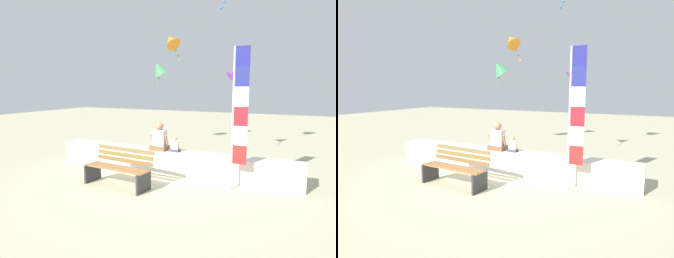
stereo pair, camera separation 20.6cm
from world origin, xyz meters
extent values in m
plane|color=#B7B08E|center=(0.00, 0.00, 0.00)|extent=(40.00, 40.00, 0.00)
cube|color=silver|center=(0.00, 0.88, 0.30)|extent=(6.98, 0.62, 0.60)
cube|color=olive|center=(-0.58, -0.91, 0.45)|extent=(1.68, 0.21, 0.03)
cube|color=brown|center=(-0.57, -0.80, 0.45)|extent=(1.68, 0.21, 0.03)
cube|color=olive|center=(-0.56, -0.69, 0.45)|extent=(1.68, 0.21, 0.03)
cube|color=#8A5F42|center=(-0.55, -0.58, 0.45)|extent=(1.68, 0.21, 0.03)
cube|color=olive|center=(-0.54, -0.47, 0.57)|extent=(1.68, 0.19, 0.10)
cube|color=olive|center=(-0.54, -0.45, 0.70)|extent=(1.68, 0.19, 0.10)
cube|color=olive|center=(-0.54, -0.43, 0.83)|extent=(1.68, 0.19, 0.10)
cube|color=#2D2D33|center=(-1.34, -0.68, 0.23)|extent=(0.09, 0.53, 0.45)
cube|color=#2D2D33|center=(0.21, -0.81, 0.23)|extent=(0.09, 0.53, 0.45)
cube|color=brown|center=(-0.25, 0.84, 0.66)|extent=(0.46, 0.38, 0.13)
cube|color=silver|center=(-0.25, 0.84, 0.94)|extent=(0.35, 0.23, 0.44)
cylinder|color=#9F6D50|center=(-0.47, 0.82, 0.89)|extent=(0.07, 0.18, 0.32)
cylinder|color=#9F6D50|center=(-0.03, 0.82, 0.89)|extent=(0.07, 0.18, 0.32)
sphere|color=#9F6D50|center=(-0.25, 0.84, 1.27)|extent=(0.22, 0.22, 0.22)
cube|color=#373C4D|center=(0.23, 0.84, 0.63)|extent=(0.25, 0.21, 0.07)
cube|color=white|center=(0.23, 0.84, 0.79)|extent=(0.19, 0.13, 0.24)
cylinder|color=tan|center=(0.11, 0.83, 0.76)|extent=(0.04, 0.10, 0.18)
cylinder|color=tan|center=(0.35, 0.83, 0.76)|extent=(0.04, 0.10, 0.18)
sphere|color=tan|center=(0.23, 0.84, 0.97)|extent=(0.12, 0.12, 0.12)
cylinder|color=#B7B7BC|center=(1.92, 0.23, 1.60)|extent=(0.05, 0.05, 3.21)
cube|color=red|center=(2.10, 0.23, 0.83)|extent=(0.30, 0.02, 0.43)
cube|color=white|center=(2.10, 0.23, 1.26)|extent=(0.30, 0.02, 0.43)
cube|color=red|center=(2.10, 0.23, 1.70)|extent=(0.30, 0.02, 0.43)
cube|color=white|center=(2.10, 0.23, 2.13)|extent=(0.30, 0.02, 0.43)
cube|color=navy|center=(2.10, 0.23, 2.56)|extent=(0.30, 0.02, 0.43)
cube|color=navy|center=(2.10, 0.23, 2.99)|extent=(0.30, 0.02, 0.43)
cone|color=purple|center=(1.14, 3.73, 2.80)|extent=(0.79, 0.76, 0.63)
sphere|color=purple|center=(1.20, 3.65, 2.62)|extent=(0.08, 0.08, 0.08)
sphere|color=purple|center=(1.26, 3.57, 2.44)|extent=(0.08, 0.08, 0.08)
sphere|color=purple|center=(1.32, 3.49, 2.26)|extent=(0.08, 0.08, 0.08)
sphere|color=purple|center=(1.38, 3.41, 2.08)|extent=(0.08, 0.08, 0.08)
cone|color=green|center=(-1.94, 4.05, 3.04)|extent=(0.88, 0.84, 0.65)
sphere|color=#4E9E4A|center=(-2.00, 4.13, 2.86)|extent=(0.08, 0.08, 0.08)
sphere|color=#4E9E4A|center=(-2.05, 4.21, 2.68)|extent=(0.08, 0.08, 0.08)
sphere|color=#4E9E4A|center=(-2.11, 4.30, 2.50)|extent=(0.08, 0.08, 0.08)
cone|color=orange|center=(-1.45, 4.12, 4.07)|extent=(0.91, 0.85, 0.73)
sphere|color=orange|center=(-1.39, 4.21, 3.89)|extent=(0.08, 0.08, 0.08)
sphere|color=orange|center=(-1.34, 4.29, 3.71)|extent=(0.08, 0.08, 0.08)
sphere|color=orange|center=(-1.29, 4.38, 3.53)|extent=(0.08, 0.08, 0.08)
sphere|color=orange|center=(-1.23, 4.46, 3.35)|extent=(0.08, 0.08, 0.08)
sphere|color=#3371C0|center=(0.93, 2.78, 4.86)|extent=(0.08, 0.08, 0.08)
sphere|color=#3371C0|center=(0.87, 2.70, 4.68)|extent=(0.08, 0.08, 0.08)
camera|label=1|loc=(3.45, -6.21, 2.34)|focal=31.22mm
camera|label=2|loc=(3.64, -6.11, 2.34)|focal=31.22mm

